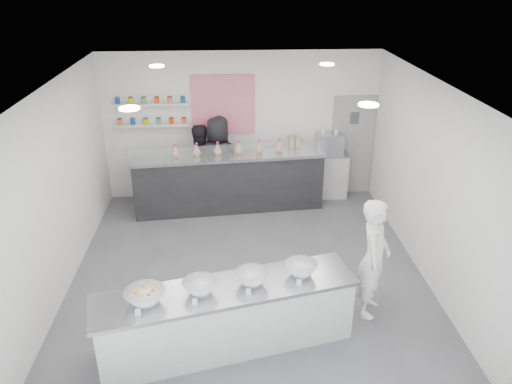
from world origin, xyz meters
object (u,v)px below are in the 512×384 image
back_bar (229,182)px  staff_left (199,165)px  prep_counter (227,317)px  espresso_machine (329,144)px  staff_right (219,161)px  espresso_ledge (316,176)px  woman_prep (374,258)px

back_bar → staff_left: staff_left is taller
prep_counter → staff_left: size_ratio=1.95×
prep_counter → staff_left: (-0.53, 4.25, 0.39)m
prep_counter → espresso_machine: bearing=50.8°
prep_counter → staff_left: 4.30m
staff_left → staff_right: staff_right is taller
espresso_machine → staff_left: bearing=-176.1°
staff_left → espresso_ledge: bearing=161.1°
espresso_machine → woman_prep: bearing=-91.8°
espresso_machine → staff_left: (-2.64, -0.18, -0.32)m
espresso_machine → woman_prep: 3.84m
back_bar → espresso_machine: bearing=7.0°
staff_right → staff_left: bearing=10.1°
woman_prep → staff_right: staff_right is taller
espresso_ledge → staff_left: 2.45m
espresso_ledge → staff_left: (-2.42, -0.18, 0.36)m
back_bar → espresso_machine: espresso_machine is taller
espresso_ledge → espresso_machine: espresso_machine is taller
prep_counter → staff_right: size_ratio=1.78×
woman_prep → back_bar: bearing=51.1°
espresso_machine → espresso_ledge: bearing=180.0°
prep_counter → espresso_ledge: bearing=53.2°
back_bar → staff_right: bearing=122.9°
espresso_machine → staff_left: size_ratio=0.32×
prep_counter → woman_prep: bearing=3.0°
staff_right → prep_counter: bearing=105.4°
espresso_ledge → espresso_machine: (0.23, 0.00, 0.68)m
espresso_ledge → woman_prep: (0.11, -3.83, 0.39)m
woman_prep → staff_right: size_ratio=0.95×
prep_counter → back_bar: (0.06, 3.98, 0.13)m
prep_counter → staff_left: staff_left is taller
back_bar → woman_prep: (1.93, -3.38, 0.29)m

